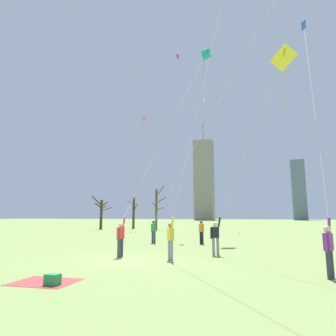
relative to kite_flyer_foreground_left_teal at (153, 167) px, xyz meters
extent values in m
plane|color=#7A934C|center=(0.28, -4.05, -4.79)|extent=(400.00, 400.00, 0.00)
cylinder|color=#33384C|center=(-0.43, -3.29, -4.36)|extent=(0.14, 0.14, 0.85)
cylinder|color=#33384C|center=(-0.38, -3.08, -4.36)|extent=(0.14, 0.14, 0.85)
cube|color=red|center=(-0.41, -3.19, -3.67)|extent=(0.27, 0.38, 0.54)
sphere|color=tan|center=(-0.41, -3.19, -3.28)|extent=(0.22, 0.22, 0.22)
cylinder|color=red|center=(-0.45, -3.39, -3.70)|extent=(0.09, 0.09, 0.55)
cylinder|color=red|center=(-0.36, -2.98, -3.19)|extent=(0.13, 0.22, 0.56)
cube|color=teal|center=(1.37, 10.64, 12.88)|extent=(0.81, 1.23, 1.32)
cylinder|color=black|center=(1.37, 10.64, 12.88)|extent=(0.54, 0.08, 0.80)
cylinder|color=teal|center=(1.06, 10.68, 11.41)|extent=(0.02, 0.02, 2.00)
cylinder|color=silver|center=(0.50, 3.83, 4.97)|extent=(1.74, 13.63, 15.83)
cylinder|color=#33384C|center=(-1.68, 4.28, -4.36)|extent=(0.14, 0.14, 0.85)
cylinder|color=#33384C|center=(-1.48, 4.19, -4.36)|extent=(0.14, 0.14, 0.85)
cube|color=#338C4C|center=(-1.58, 4.24, -3.67)|extent=(0.39, 0.33, 0.54)
sphere|color=brown|center=(-1.58, 4.24, -3.28)|extent=(0.22, 0.22, 0.22)
cylinder|color=#338C4C|center=(-1.77, 4.33, -3.70)|extent=(0.09, 0.09, 0.55)
cylinder|color=#338C4C|center=(-1.39, 4.14, -3.19)|extent=(0.22, 0.17, 0.56)
cylinder|color=silver|center=(4.72, -0.70, 4.38)|extent=(12.24, 9.69, 14.65)
cylinder|color=gray|center=(2.08, -3.29, -4.36)|extent=(0.14, 0.14, 0.85)
cylinder|color=gray|center=(2.23, -3.45, -4.36)|extent=(0.14, 0.14, 0.85)
cube|color=yellow|center=(2.15, -3.37, -3.67)|extent=(0.38, 0.39, 0.54)
sphere|color=#9E7051|center=(2.15, -3.37, -3.28)|extent=(0.22, 0.22, 0.22)
cylinder|color=yellow|center=(2.01, -3.21, -3.70)|extent=(0.09, 0.09, 0.55)
cylinder|color=yellow|center=(2.30, -3.52, -3.19)|extent=(0.20, 0.21, 0.56)
cylinder|color=#33384C|center=(8.02, -5.72, -4.36)|extent=(0.14, 0.14, 0.85)
cylinder|color=#33384C|center=(8.13, -5.52, -4.36)|extent=(0.14, 0.14, 0.85)
cube|color=purple|center=(8.07, -5.62, -3.67)|extent=(0.33, 0.39, 0.54)
sphere|color=beige|center=(8.07, -5.62, -3.28)|extent=(0.22, 0.22, 0.22)
cylinder|color=purple|center=(7.98, -5.81, -3.70)|extent=(0.09, 0.09, 0.55)
cylinder|color=purple|center=(8.17, -5.44, -3.19)|extent=(0.17, 0.22, 0.56)
cube|color=blue|center=(9.39, 4.96, 10.49)|extent=(0.40, 0.85, 0.89)
cylinder|color=black|center=(9.39, 4.96, 10.49)|extent=(0.25, 0.05, 0.57)
cylinder|color=silver|center=(8.78, -0.24, 3.77)|extent=(1.23, 10.40, 13.43)
cylinder|color=gray|center=(3.68, -1.17, -4.36)|extent=(0.14, 0.14, 0.85)
cylinder|color=gray|center=(3.89, -1.08, -4.36)|extent=(0.14, 0.14, 0.85)
cube|color=black|center=(3.78, -1.12, -3.67)|extent=(0.39, 0.32, 0.54)
sphere|color=beige|center=(3.78, -1.12, -3.28)|extent=(0.22, 0.22, 0.22)
cylinder|color=black|center=(3.59, -1.21, -3.70)|extent=(0.09, 0.09, 0.55)
cylinder|color=black|center=(3.98, -1.04, -3.19)|extent=(0.22, 0.16, 0.56)
cube|color=yellow|center=(7.54, -0.28, 5.52)|extent=(1.40, 0.71, 1.29)
cylinder|color=black|center=(7.54, -0.28, 5.52)|extent=(0.14, 0.59, 0.76)
cylinder|color=yellow|center=(7.47, 0.07, 4.07)|extent=(0.02, 0.02, 2.00)
cylinder|color=silver|center=(5.76, -0.66, 1.29)|extent=(3.58, 0.78, 8.46)
cylinder|color=black|center=(1.93, 4.56, -4.36)|extent=(0.14, 0.14, 0.85)
cylinder|color=black|center=(1.77, 4.71, -4.36)|extent=(0.14, 0.14, 0.85)
cube|color=orange|center=(1.85, 4.63, -3.67)|extent=(0.39, 0.37, 0.54)
sphere|color=brown|center=(1.85, 4.63, -3.28)|extent=(0.22, 0.22, 0.22)
cylinder|color=orange|center=(2.01, 4.49, -3.70)|extent=(0.09, 0.09, 0.55)
cylinder|color=orange|center=(1.69, 4.77, -3.70)|extent=(0.09, 0.09, 0.55)
cube|color=pink|center=(-11.76, 26.02, 12.57)|extent=(0.29, 0.91, 0.93)
cylinder|color=black|center=(-11.76, 26.02, 12.57)|extent=(0.17, 0.03, 0.61)
cylinder|color=pink|center=(-11.85, 26.03, 11.56)|extent=(0.02, 0.02, 1.30)
cylinder|color=silver|center=(-12.04, 23.22, 3.91)|extent=(0.57, 5.61, 17.32)
cylinder|color=#3F3833|center=(-12.32, 20.42, -4.75)|extent=(0.10, 0.10, 0.08)
cube|color=purple|center=(-2.10, 12.43, 14.25)|extent=(0.48, 0.63, 0.70)
cylinder|color=black|center=(-2.10, 12.43, 14.25)|extent=(0.15, 0.27, 0.43)
cylinder|color=silver|center=(-5.52, 14.22, 4.75)|extent=(6.87, 3.58, 19.00)
cylinder|color=#3F3833|center=(-8.95, 16.00, -4.75)|extent=(0.10, 0.10, 0.08)
cube|color=white|center=(-1.22, 22.22, 12.89)|extent=(0.44, 0.68, 0.76)
cylinder|color=black|center=(-1.22, 22.22, 12.89)|extent=(0.14, 0.16, 0.49)
cylinder|color=white|center=(-1.29, 22.14, 12.05)|extent=(0.02, 0.02, 1.09)
cylinder|color=silver|center=(0.99, 20.29, 4.07)|extent=(4.43, 3.87, 17.64)
cylinder|color=#3F3833|center=(3.20, 18.37, -4.75)|extent=(0.10, 0.10, 0.08)
cube|color=#CC3838|center=(0.02, -8.74, -4.78)|extent=(1.90, 1.53, 0.01)
cube|color=#268C4C|center=(0.52, -9.04, -4.63)|extent=(0.40, 0.28, 0.30)
cylinder|color=brown|center=(-8.76, 23.93, -1.90)|extent=(0.33, 0.33, 5.77)
cylinder|color=brown|center=(-8.23, 24.00, -1.79)|extent=(1.13, 0.30, 0.47)
cylinder|color=brown|center=(-8.11, 24.21, -0.55)|extent=(1.43, 0.74, 0.95)
cylinder|color=brown|center=(-8.04, 23.55, 0.69)|extent=(1.60, 0.93, 1.50)
cylinder|color=brown|center=(-9.13, 24.11, -1.21)|extent=(0.88, 0.54, 0.79)
cylinder|color=#423326|center=(-17.53, 23.69, -2.60)|extent=(0.41, 0.41, 4.37)
cylinder|color=#423326|center=(-17.97, 23.52, -1.26)|extent=(1.08, 0.56, 0.92)
cylinder|color=#423326|center=(-17.04, 24.36, -1.74)|extent=(1.14, 1.46, 0.67)
cylinder|color=#423326|center=(-18.20, 23.39, -0.52)|extent=(1.55, 0.82, 1.48)
cylinder|color=#423326|center=(-17.53, 24.37, -1.44)|extent=(0.21, 1.41, 0.60)
cylinder|color=#423326|center=(-17.25, 24.07, -1.03)|extent=(0.75, 0.95, 0.86)
cylinder|color=#423326|center=(-14.06, 27.74, -2.33)|extent=(0.38, 0.38, 4.92)
cylinder|color=#423326|center=(-13.57, 27.27, -1.59)|extent=(1.14, 1.08, 1.38)
cylinder|color=#423326|center=(-14.73, 27.92, -0.65)|extent=(1.43, 0.53, 0.79)
cylinder|color=#423326|center=(-14.16, 28.26, -1.71)|extent=(0.38, 1.18, 1.08)
cube|color=slate|center=(22.12, 152.89, 10.86)|extent=(6.72, 6.41, 31.30)
cube|color=gray|center=(-24.98, 138.67, 16.22)|extent=(9.79, 7.48, 42.02)
cylinder|color=#99999E|center=(-24.98, 138.67, 42.20)|extent=(0.80, 0.80, 9.93)
camera|label=1|loc=(6.33, -16.32, -2.88)|focal=31.96mm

